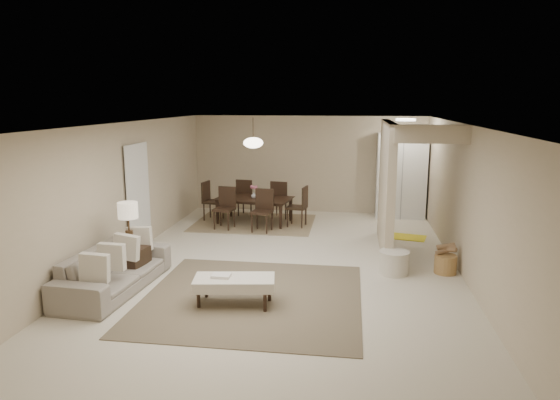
% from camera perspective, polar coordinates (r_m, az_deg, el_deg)
% --- Properties ---
extents(floor, '(9.00, 9.00, 0.00)m').
position_cam_1_polar(floor, '(8.95, 0.57, -7.50)').
color(floor, beige).
rests_on(floor, ground).
extents(ceiling, '(9.00, 9.00, 0.00)m').
position_cam_1_polar(ceiling, '(8.48, 0.60, 8.70)').
color(ceiling, white).
rests_on(ceiling, back_wall).
extents(back_wall, '(6.00, 0.00, 6.00)m').
position_cam_1_polar(back_wall, '(13.05, 3.22, 4.10)').
color(back_wall, '#BAAA8C').
rests_on(back_wall, floor).
extents(left_wall, '(0.00, 9.00, 9.00)m').
position_cam_1_polar(left_wall, '(9.50, -17.66, 0.85)').
color(left_wall, '#BAAA8C').
rests_on(left_wall, floor).
extents(right_wall, '(0.00, 9.00, 9.00)m').
position_cam_1_polar(right_wall, '(8.76, 20.43, -0.18)').
color(right_wall, '#BAAA8C').
rests_on(right_wall, floor).
extents(partition, '(0.15, 2.50, 2.50)m').
position_cam_1_polar(partition, '(9.81, 12.06, 1.46)').
color(partition, '#BAAA8C').
rests_on(partition, floor).
extents(doorway, '(0.04, 0.90, 2.04)m').
position_cam_1_polar(doorway, '(10.06, -15.96, 0.18)').
color(doorway, black).
rests_on(doorway, floor).
extents(pantry_cabinet, '(1.20, 0.55, 2.10)m').
position_cam_1_polar(pantry_cabinet, '(12.74, 13.67, 2.71)').
color(pantry_cabinet, white).
rests_on(pantry_cabinet, floor).
extents(flush_light, '(0.44, 0.44, 0.05)m').
position_cam_1_polar(flush_light, '(11.66, 14.18, 8.88)').
color(flush_light, white).
rests_on(flush_light, ceiling).
extents(living_rug, '(3.20, 3.20, 0.01)m').
position_cam_1_polar(living_rug, '(7.59, -3.17, -11.02)').
color(living_rug, brown).
rests_on(living_rug, floor).
extents(sofa, '(2.29, 1.01, 0.65)m').
position_cam_1_polar(sofa, '(8.16, -18.40, -7.57)').
color(sofa, gray).
rests_on(sofa, floor).
extents(ottoman_bench, '(1.21, 0.69, 0.41)m').
position_cam_1_polar(ottoman_bench, '(7.24, -5.24, -9.44)').
color(ottoman_bench, beige).
rests_on(ottoman_bench, living_rug).
extents(side_table, '(0.55, 0.55, 0.53)m').
position_cam_1_polar(side_table, '(8.56, -16.66, -7.00)').
color(side_table, black).
rests_on(side_table, floor).
extents(table_lamp, '(0.32, 0.32, 0.76)m').
position_cam_1_polar(table_lamp, '(8.35, -16.98, -1.59)').
color(table_lamp, '#4A341F').
rests_on(table_lamp, side_table).
extents(round_pouf, '(0.50, 0.50, 0.39)m').
position_cam_1_polar(round_pouf, '(8.70, 12.89, -6.99)').
color(round_pouf, beige).
rests_on(round_pouf, floor).
extents(wicker_basket, '(0.45, 0.45, 0.32)m').
position_cam_1_polar(wicker_basket, '(8.98, 18.38, -6.98)').
color(wicker_basket, '#9C693E').
rests_on(wicker_basket, floor).
extents(dining_rug, '(2.80, 2.10, 0.01)m').
position_cam_1_polar(dining_rug, '(11.97, -2.98, -2.62)').
color(dining_rug, '#897554').
rests_on(dining_rug, floor).
extents(dining_table, '(1.88, 1.25, 0.61)m').
position_cam_1_polar(dining_table, '(11.90, -2.99, -1.22)').
color(dining_table, black).
rests_on(dining_table, dining_rug).
extents(dining_chairs, '(2.58, 2.04, 0.95)m').
position_cam_1_polar(dining_chairs, '(11.87, -3.00, -0.42)').
color(dining_chairs, black).
rests_on(dining_chairs, dining_rug).
extents(vase, '(0.15, 0.15, 0.14)m').
position_cam_1_polar(vase, '(11.82, -3.01, 0.55)').
color(vase, silver).
rests_on(vase, dining_table).
extents(yellow_mat, '(0.98, 0.73, 0.01)m').
position_cam_1_polar(yellow_mat, '(11.08, 14.04, -4.11)').
color(yellow_mat, yellow).
rests_on(yellow_mat, floor).
extents(pendant_light, '(0.46, 0.46, 0.71)m').
position_cam_1_polar(pendant_light, '(11.66, -3.08, 6.55)').
color(pendant_light, '#4A341F').
rests_on(pendant_light, ceiling).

